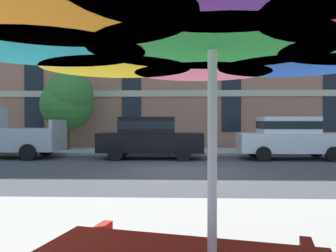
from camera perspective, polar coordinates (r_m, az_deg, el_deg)
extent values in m
plane|color=#424244|center=(11.29, 2.10, -7.33)|extent=(120.00, 120.00, 0.00)
cube|color=#B2ADA3|center=(18.04, 2.13, -4.12)|extent=(56.00, 3.60, 0.12)
cube|color=#A87056|center=(27.38, 2.16, 17.74)|extent=(45.76, 12.00, 19.20)
cube|color=beige|center=(20.20, 2.14, 5.31)|extent=(44.84, 0.08, 0.36)
cube|color=beige|center=(20.71, 2.15, 14.17)|extent=(44.84, 0.08, 0.36)
cube|color=#A8AAB2|center=(16.80, -25.39, -1.95)|extent=(5.10, 1.90, 0.96)
cube|color=#A8AAB2|center=(15.79, -17.44, 0.32)|extent=(0.16, 1.75, 0.36)
cylinder|color=black|center=(17.04, -19.17, -3.50)|extent=(0.68, 0.22, 0.68)
cylinder|color=black|center=(15.29, -21.77, -3.99)|extent=(0.68, 0.22, 0.68)
cube|color=black|center=(14.96, -2.77, -2.66)|extent=(4.40, 1.76, 0.80)
cube|color=black|center=(14.95, -3.34, 0.18)|extent=(2.30, 1.55, 0.68)
cube|color=black|center=(14.95, -3.34, 0.18)|extent=(2.32, 1.57, 0.32)
cylinder|color=black|center=(15.81, 2.45, -3.93)|extent=(0.60, 0.22, 0.60)
cylinder|color=black|center=(14.05, 2.49, -4.51)|extent=(0.60, 0.22, 0.60)
cylinder|color=black|center=(16.03, -7.37, -3.87)|extent=(0.60, 0.22, 0.60)
cylinder|color=black|center=(14.30, -8.54, -4.43)|extent=(0.60, 0.22, 0.60)
cube|color=silver|center=(15.60, 19.38, -2.56)|extent=(4.40, 1.76, 0.80)
cube|color=silver|center=(15.53, 18.86, 0.16)|extent=(2.30, 1.55, 0.68)
cube|color=black|center=(15.53, 18.86, 0.16)|extent=(2.32, 1.57, 0.32)
cylinder|color=black|center=(16.90, 22.92, -3.69)|extent=(0.60, 0.22, 0.60)
cylinder|color=black|center=(15.27, 25.26, -4.16)|extent=(0.60, 0.22, 0.60)
cylinder|color=black|center=(16.14, 13.80, -3.86)|extent=(0.60, 0.22, 0.60)
cylinder|color=black|center=(14.42, 15.21, -4.40)|extent=(0.60, 0.22, 0.60)
cylinder|color=#4C3823|center=(19.38, -16.14, -1.28)|extent=(0.33, 0.33, 1.83)
sphere|color=#387F33|center=(19.54, -16.13, 3.42)|extent=(2.79, 2.79, 2.79)
sphere|color=#387F33|center=(19.26, -15.64, 5.00)|extent=(2.43, 2.43, 2.43)
sphere|color=#387F33|center=(19.55, -15.55, 5.21)|extent=(2.14, 2.14, 2.14)
cylinder|color=silver|center=(2.22, 7.19, -9.08)|extent=(0.06, 0.06, 2.40)
cone|color=blue|center=(3.11, 19.85, 12.37)|extent=(1.24, 1.24, 0.38)
cone|color=#E5668C|center=(3.28, 5.61, 11.82)|extent=(1.24, 1.24, 0.38)
cone|color=yellow|center=(3.02, -8.37, 12.76)|extent=(1.24, 1.24, 0.38)
cone|color=#199EB2|center=(2.42, -19.07, 15.82)|extent=(1.24, 1.24, 0.38)
cone|color=green|center=(2.28, 7.23, 17.80)|extent=(1.55, 1.55, 0.46)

